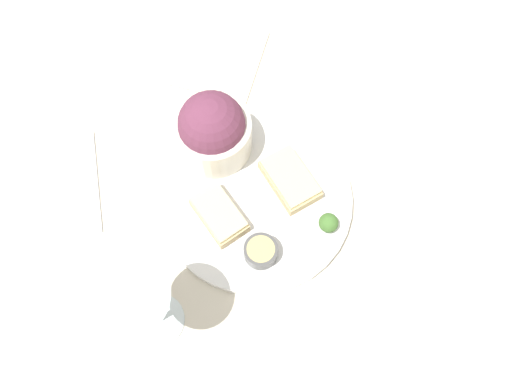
{
  "coord_description": "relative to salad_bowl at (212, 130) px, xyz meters",
  "views": [
    {
      "loc": [
        -0.26,
        0.05,
        0.69
      ],
      "look_at": [
        0.0,
        0.0,
        0.03
      ],
      "focal_mm": 35.0,
      "sensor_mm": 36.0,
      "label": 1
    }
  ],
  "objects": [
    {
      "name": "sauce_ramekin",
      "position": [
        -0.18,
        -0.04,
        -0.03
      ],
      "size": [
        0.05,
        0.05,
        0.03
      ],
      "color": "#4C4C4C",
      "rests_on": "dinner_plate"
    },
    {
      "name": "cheese_toast_far",
      "position": [
        -0.12,
        0.01,
        -0.03
      ],
      "size": [
        0.1,
        0.08,
        0.03
      ],
      "color": "#D1B27F",
      "rests_on": "dinner_plate"
    },
    {
      "name": "cheese_toast_near",
      "position": [
        -0.08,
        -0.1,
        -0.03
      ],
      "size": [
        0.1,
        0.08,
        0.03
      ],
      "color": "#D1B27F",
      "rests_on": "dinner_plate"
    },
    {
      "name": "ground_plane",
      "position": [
        -0.09,
        -0.05,
        -0.06
      ],
      "size": [
        4.0,
        4.0,
        0.0
      ],
      "primitive_type": "plane",
      "color": "beige"
    },
    {
      "name": "fork",
      "position": [
        -0.02,
        0.19,
        -0.06
      ],
      "size": [
        0.17,
        0.01,
        0.01
      ],
      "color": "silver",
      "rests_on": "ground_plane"
    },
    {
      "name": "salad_bowl",
      "position": [
        0.0,
        0.0,
        0.0
      ],
      "size": [
        0.11,
        0.11,
        0.11
      ],
      "color": "silver",
      "rests_on": "dinner_plate"
    },
    {
      "name": "wine_glass",
      "position": [
        -0.24,
        0.11,
        0.06
      ],
      "size": [
        0.09,
        0.09,
        0.18
      ],
      "color": "silver",
      "rests_on": "ground_plane"
    },
    {
      "name": "dinner_plate",
      "position": [
        -0.09,
        -0.05,
        -0.05
      ],
      "size": [
        0.28,
        0.28,
        0.01
      ],
      "color": "white",
      "rests_on": "ground_plane"
    },
    {
      "name": "napkin",
      "position": [
        0.17,
        -0.03,
        -0.06
      ],
      "size": [
        0.19,
        0.18,
        0.01
      ],
      "color": "beige",
      "rests_on": "ground_plane"
    },
    {
      "name": "garnish",
      "position": [
        -0.16,
        -0.14,
        -0.03
      ],
      "size": [
        0.03,
        0.03,
        0.03
      ],
      "color": "#477533",
      "rests_on": "dinner_plate"
    }
  ]
}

